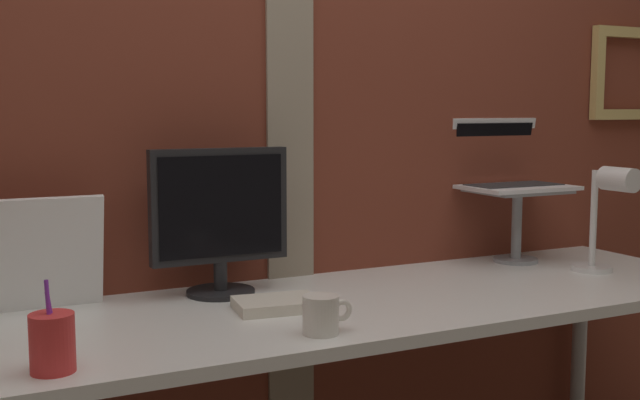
{
  "coord_description": "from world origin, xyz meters",
  "views": [
    {
      "loc": [
        -0.83,
        -1.65,
        1.23
      ],
      "look_at": [
        0.08,
        0.17,
        0.99
      ],
      "focal_mm": 44.15,
      "sensor_mm": 36.0,
      "label": 1
    }
  ],
  "objects": [
    {
      "name": "whiteboard_panel",
      "position": [
        -0.65,
        0.31,
        0.88
      ],
      "size": [
        0.39,
        0.08,
        0.28
      ],
      "primitive_type": "cube",
      "rotation": [
        0.22,
        0.0,
        0.0
      ],
      "color": "white",
      "rests_on": "desk"
    },
    {
      "name": "coffee_mug",
      "position": [
        -0.08,
        -0.16,
        0.79
      ],
      "size": [
        0.12,
        0.08,
        0.08
      ],
      "color": "silver",
      "rests_on": "desk"
    },
    {
      "name": "laptop_stand",
      "position": [
        0.83,
        0.28,
        0.9
      ],
      "size": [
        0.28,
        0.22,
        0.23
      ],
      "color": "gray",
      "rests_on": "desk"
    },
    {
      "name": "pen_cup",
      "position": [
        -0.64,
        -0.16,
        0.8
      ],
      "size": [
        0.08,
        0.08,
        0.17
      ],
      "color": "red",
      "rests_on": "desk"
    },
    {
      "name": "monitor",
      "position": [
        -0.16,
        0.28,
        0.96
      ],
      "size": [
        0.37,
        0.18,
        0.39
      ],
      "color": "black",
      "rests_on": "desk"
    },
    {
      "name": "desk",
      "position": [
        0.08,
        0.07,
        0.68
      ],
      "size": [
        2.33,
        0.67,
        0.74
      ],
      "color": "white",
      "rests_on": "ground_plane"
    },
    {
      "name": "paper_clutter_stack",
      "position": [
        -0.09,
        0.07,
        0.76
      ],
      "size": [
        0.22,
        0.16,
        0.03
      ],
      "primitive_type": "cube",
      "rotation": [
        0.0,
        0.0,
        -0.13
      ],
      "color": "silver",
      "rests_on": "desk"
    },
    {
      "name": "desk_lamp",
      "position": [
        0.94,
        0.02,
        0.94
      ],
      "size": [
        0.12,
        0.2,
        0.32
      ],
      "color": "white",
      "rests_on": "desk"
    },
    {
      "name": "laptop",
      "position": [
        0.83,
        0.35,
        1.04
      ],
      "size": [
        0.34,
        0.27,
        0.22
      ],
      "color": "white",
      "rests_on": "laptop_stand"
    },
    {
      "name": "brick_wall_back",
      "position": [
        0.0,
        0.46,
        1.18
      ],
      "size": [
        3.37,
        0.16,
        2.35
      ],
      "color": "brown",
      "rests_on": "ground_plane"
    }
  ]
}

